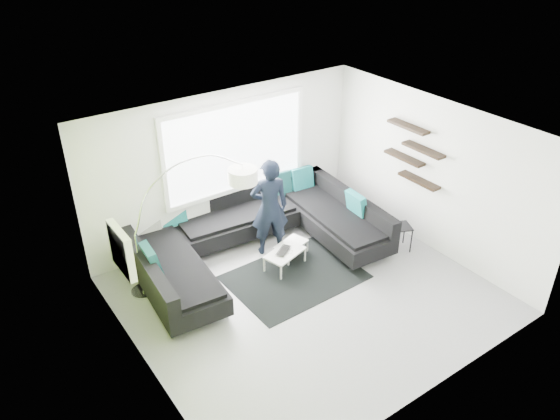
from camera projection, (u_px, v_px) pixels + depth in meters
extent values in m
plane|color=gray|center=(307.00, 295.00, 8.93)|extent=(5.50, 5.50, 0.00)
cube|color=white|center=(226.00, 164.00, 10.00)|extent=(5.50, 0.04, 2.80)
cube|color=white|center=(439.00, 312.00, 6.46)|extent=(5.50, 0.04, 2.80)
cube|color=white|center=(137.00, 287.00, 6.86)|extent=(0.04, 5.00, 2.80)
cube|color=white|center=(433.00, 176.00, 9.60)|extent=(0.04, 5.00, 2.80)
cube|color=white|center=(312.00, 136.00, 7.53)|extent=(5.50, 5.00, 0.04)
cube|color=#93C638|center=(138.00, 287.00, 6.87)|extent=(0.01, 5.00, 2.80)
cube|color=white|center=(236.00, 147.00, 9.93)|extent=(2.96, 0.06, 1.68)
cube|color=white|center=(122.00, 250.00, 7.22)|extent=(0.12, 0.66, 0.66)
cube|color=black|center=(414.00, 154.00, 9.68)|extent=(0.20, 1.24, 0.95)
cube|color=black|center=(258.00, 247.00, 9.74)|extent=(4.47, 2.98, 0.45)
cube|color=black|center=(257.00, 229.00, 9.55)|extent=(4.47, 2.98, 0.34)
cube|color=#0C4C51|center=(257.00, 225.00, 9.51)|extent=(3.83, 0.54, 0.47)
cube|color=black|center=(295.00, 277.00, 9.35)|extent=(2.22, 1.64, 0.01)
cube|color=white|center=(288.00, 254.00, 9.69)|extent=(1.05, 0.79, 0.31)
cube|color=black|center=(400.00, 237.00, 9.99)|extent=(0.47, 0.47, 0.49)
imported|color=black|center=(269.00, 207.00, 9.58)|extent=(0.97, 0.90, 1.84)
imported|color=black|center=(286.00, 252.00, 9.46)|extent=(0.59, 0.58, 0.03)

